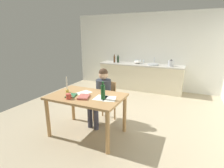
{
  "coord_description": "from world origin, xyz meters",
  "views": [
    {
      "loc": [
        1.59,
        -3.62,
        1.85
      ],
      "look_at": [
        0.09,
        -0.34,
        0.85
      ],
      "focal_mm": 28.13,
      "sensor_mm": 36.0,
      "label": 1
    }
  ],
  "objects_px": {
    "candlestick": "(67,88)",
    "wine_bottle_on_table": "(103,92)",
    "bottle_oil": "(114,59)",
    "wine_glass_back_right": "(136,60)",
    "wine_glass_back_left": "(138,60)",
    "book_magazine": "(84,97)",
    "stovetop_kettle": "(171,63)",
    "wine_glass_by_kettle": "(140,60)",
    "wine_glass_near_sink": "(144,61)",
    "person_seated": "(102,93)",
    "bottle_vinegar": "(118,59)",
    "coffee_mug": "(69,96)",
    "sink_unit": "(153,64)",
    "dining_table": "(87,101)",
    "mixing_bowl": "(137,62)",
    "book_cookery": "(71,96)"
  },
  "relations": [
    {
      "from": "book_magazine",
      "to": "stovetop_kettle",
      "type": "relative_size",
      "value": 1.16
    },
    {
      "from": "bottle_vinegar",
      "to": "wine_glass_back_left",
      "type": "distance_m",
      "value": 0.71
    },
    {
      "from": "sink_unit",
      "to": "wine_glass_by_kettle",
      "type": "distance_m",
      "value": 0.51
    },
    {
      "from": "book_magazine",
      "to": "person_seated",
      "type": "bearing_deg",
      "value": 71.22
    },
    {
      "from": "sink_unit",
      "to": "bottle_vinegar",
      "type": "xyz_separation_m",
      "value": [
        -1.29,
        0.04,
        0.1
      ]
    },
    {
      "from": "candlestick",
      "to": "book_cookery",
      "type": "xyz_separation_m",
      "value": [
        0.21,
        -0.16,
        -0.08
      ]
    },
    {
      "from": "dining_table",
      "to": "wine_glass_by_kettle",
      "type": "xyz_separation_m",
      "value": [
        0.05,
        3.43,
        0.34
      ]
    },
    {
      "from": "wine_bottle_on_table",
      "to": "wine_glass_back_right",
      "type": "bearing_deg",
      "value": 97.96
    },
    {
      "from": "wine_glass_back_right",
      "to": "wine_glass_back_left",
      "type": "bearing_deg",
      "value": 0.0
    },
    {
      "from": "person_seated",
      "to": "wine_glass_near_sink",
      "type": "height_order",
      "value": "person_seated"
    },
    {
      "from": "sink_unit",
      "to": "person_seated",
      "type": "bearing_deg",
      "value": -100.21
    },
    {
      "from": "sink_unit",
      "to": "wine_glass_near_sink",
      "type": "distance_m",
      "value": 0.4
    },
    {
      "from": "coffee_mug",
      "to": "book_magazine",
      "type": "height_order",
      "value": "coffee_mug"
    },
    {
      "from": "person_seated",
      "to": "mixing_bowl",
      "type": "relative_size",
      "value": 5.17
    },
    {
      "from": "candlestick",
      "to": "wine_glass_by_kettle",
      "type": "distance_m",
      "value": 3.46
    },
    {
      "from": "candlestick",
      "to": "wine_glass_back_left",
      "type": "bearing_deg",
      "value": 83.46
    },
    {
      "from": "dining_table",
      "to": "bottle_oil",
      "type": "bearing_deg",
      "value": 105.03
    },
    {
      "from": "book_magazine",
      "to": "sink_unit",
      "type": "height_order",
      "value": "sink_unit"
    },
    {
      "from": "bottle_oil",
      "to": "wine_glass_by_kettle",
      "type": "relative_size",
      "value": 1.89
    },
    {
      "from": "candlestick",
      "to": "book_magazine",
      "type": "relative_size",
      "value": 1.21
    },
    {
      "from": "wine_glass_back_left",
      "to": "wine_glass_back_right",
      "type": "distance_m",
      "value": 0.07
    },
    {
      "from": "coffee_mug",
      "to": "book_cookery",
      "type": "distance_m",
      "value": 0.15
    },
    {
      "from": "sink_unit",
      "to": "wine_glass_near_sink",
      "type": "height_order",
      "value": "sink_unit"
    },
    {
      "from": "mixing_bowl",
      "to": "wine_bottle_on_table",
      "type": "bearing_deg",
      "value": -83.21
    },
    {
      "from": "person_seated",
      "to": "bottle_oil",
      "type": "height_order",
      "value": "person_seated"
    },
    {
      "from": "person_seated",
      "to": "stovetop_kettle",
      "type": "xyz_separation_m",
      "value": [
        1.06,
        2.74,
        0.32
      ]
    },
    {
      "from": "bottle_oil",
      "to": "wine_glass_back_right",
      "type": "bearing_deg",
      "value": 10.88
    },
    {
      "from": "coffee_mug",
      "to": "sink_unit",
      "type": "relative_size",
      "value": 0.35
    },
    {
      "from": "bottle_vinegar",
      "to": "wine_glass_by_kettle",
      "type": "distance_m",
      "value": 0.81
    },
    {
      "from": "candlestick",
      "to": "mixing_bowl",
      "type": "xyz_separation_m",
      "value": [
        0.41,
        3.34,
        0.08
      ]
    },
    {
      "from": "book_cookery",
      "to": "wine_glass_back_right",
      "type": "relative_size",
      "value": 1.41
    },
    {
      "from": "wine_glass_back_right",
      "to": "dining_table",
      "type": "bearing_deg",
      "value": -88.08
    },
    {
      "from": "sink_unit",
      "to": "mixing_bowl",
      "type": "xyz_separation_m",
      "value": [
        -0.57,
        0.07,
        0.03
      ]
    },
    {
      "from": "person_seated",
      "to": "wine_glass_by_kettle",
      "type": "bearing_deg",
      "value": 89.77
    },
    {
      "from": "book_cookery",
      "to": "bottle_oil",
      "type": "distance_m",
      "value": 3.5
    },
    {
      "from": "person_seated",
      "to": "bottle_vinegar",
      "type": "xyz_separation_m",
      "value": [
        -0.79,
        2.79,
        0.34
      ]
    },
    {
      "from": "candlestick",
      "to": "wine_bottle_on_table",
      "type": "distance_m",
      "value": 0.81
    },
    {
      "from": "wine_glass_by_kettle",
      "to": "wine_glass_near_sink",
      "type": "bearing_deg",
      "value": 0.0
    },
    {
      "from": "mixing_bowl",
      "to": "wine_glass_by_kettle",
      "type": "distance_m",
      "value": 0.13
    },
    {
      "from": "book_cookery",
      "to": "dining_table",
      "type": "bearing_deg",
      "value": 15.39
    },
    {
      "from": "coffee_mug",
      "to": "candlestick",
      "type": "height_order",
      "value": "candlestick"
    },
    {
      "from": "dining_table",
      "to": "mixing_bowl",
      "type": "height_order",
      "value": "mixing_bowl"
    },
    {
      "from": "candlestick",
      "to": "wine_bottle_on_table",
      "type": "bearing_deg",
      "value": -4.0
    },
    {
      "from": "book_cookery",
      "to": "bottle_oil",
      "type": "bearing_deg",
      "value": 83.19
    },
    {
      "from": "wine_glass_back_right",
      "to": "wine_glass_by_kettle",
      "type": "bearing_deg",
      "value": 0.0
    },
    {
      "from": "wine_glass_by_kettle",
      "to": "wine_glass_back_right",
      "type": "xyz_separation_m",
      "value": [
        -0.16,
        0.0,
        0.0
      ]
    },
    {
      "from": "book_magazine",
      "to": "bottle_oil",
      "type": "bearing_deg",
      "value": 87.14
    },
    {
      "from": "book_magazine",
      "to": "stovetop_kettle",
      "type": "height_order",
      "value": "stovetop_kettle"
    },
    {
      "from": "book_magazine",
      "to": "coffee_mug",
      "type": "bearing_deg",
      "value": -158.65
    },
    {
      "from": "dining_table",
      "to": "mixing_bowl",
      "type": "bearing_deg",
      "value": 90.57
    }
  ]
}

